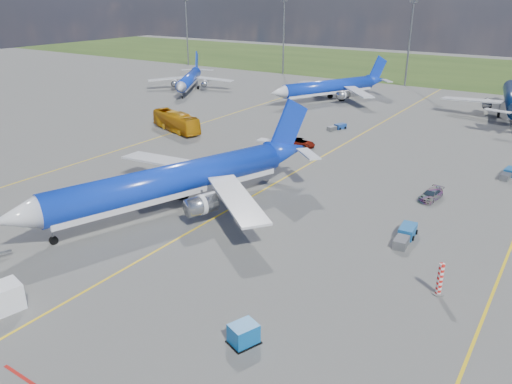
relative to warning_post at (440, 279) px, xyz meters
The scene contains 17 objects.
ground 27.24m from the warning_post, 162.90° to the right, with size 400.00×400.00×0.00m, color #555552.
grass_strip 144.37m from the warning_post, 100.38° to the left, with size 400.00×80.00×0.01m, color #2D4719.
taxiway_lines 32.52m from the warning_post, 142.66° to the left, with size 60.25×160.00×0.02m.
floodlight_masts 103.84m from the warning_post, 98.91° to the left, with size 202.20×0.50×22.70m.
warning_post is the anchor object (origin of this frame).
bg_jet_nw 102.91m from the warning_post, 142.56° to the left, with size 24.85×32.61×8.54m, color #0D31C0, non-canonical shape.
bg_jet_nnw 83.83m from the warning_post, 122.28° to the left, with size 27.60×36.22×9.49m, color #0D31C0, non-canonical shape.
bg_jet_n 78.28m from the warning_post, 93.87° to the left, with size 30.47×40.00×10.48m, color #081C42, non-canonical shape.
main_airliner 31.38m from the warning_post, behind, with size 32.10×42.13×11.03m, color #0D31C0, non-canonical shape.
uld_container 18.01m from the warning_post, 125.29° to the right, with size 1.60×2.00×1.60m, color #0B57A1.
apron_bus 63.30m from the warning_post, 152.74° to the left, with size 3.01×12.85×3.58m, color orange.
service_car_a 37.90m from the warning_post, 157.35° to the left, with size 1.75×4.34×1.48m, color #999999.
service_car_b 45.60m from the warning_post, 133.75° to the left, with size 2.29×4.97×1.38m, color #999999.
service_car_c 22.29m from the warning_post, 107.04° to the left, with size 1.81×4.44×1.29m, color #999999.
baggage_tug_w 10.36m from the warning_post, 123.48° to the left, with size 1.83×5.36×1.18m.
baggage_tug_c 56.42m from the warning_post, 123.68° to the left, with size 2.50×4.40×0.96m.
baggage_tug_e 36.05m from the warning_post, 89.44° to the left, with size 1.75×4.73×1.04m.
Camera 1 is at (33.20, -31.62, 24.39)m, focal length 35.00 mm.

